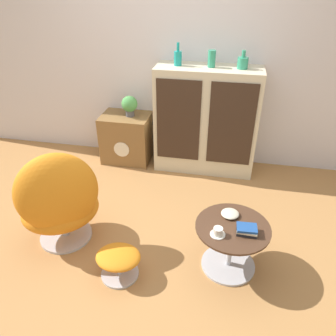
# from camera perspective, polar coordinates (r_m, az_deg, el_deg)

# --- Properties ---
(ground_plane) EXTENTS (12.00, 12.00, 0.00)m
(ground_plane) POSITION_cam_1_polar(r_m,az_deg,el_deg) (3.06, -5.51, -12.18)
(ground_plane) COLOR #A87542
(wall_back) EXTENTS (6.40, 0.06, 2.60)m
(wall_back) POSITION_cam_1_polar(r_m,az_deg,el_deg) (3.90, 0.53, 19.56)
(wall_back) COLOR silver
(wall_back) RESTS_ON ground_plane
(sideboard) EXTENTS (1.15, 0.44, 1.22)m
(sideboard) POSITION_cam_1_polar(r_m,az_deg,el_deg) (3.82, 6.62, 8.19)
(sideboard) COLOR beige
(sideboard) RESTS_ON ground_plane
(tv_console) EXTENTS (0.58, 0.45, 0.59)m
(tv_console) POSITION_cam_1_polar(r_m,az_deg,el_deg) (4.13, -7.18, 5.23)
(tv_console) COLOR brown
(tv_console) RESTS_ON ground_plane
(egg_chair) EXTENTS (0.88, 0.86, 0.92)m
(egg_chair) POSITION_cam_1_polar(r_m,az_deg,el_deg) (2.89, -18.42, -5.60)
(egg_chair) COLOR #B7B7BC
(egg_chair) RESTS_ON ground_plane
(ottoman) EXTENTS (0.35, 0.30, 0.24)m
(ottoman) POSITION_cam_1_polar(r_m,az_deg,el_deg) (2.68, -8.61, -15.52)
(ottoman) COLOR #B7B7BC
(ottoman) RESTS_ON ground_plane
(coffee_table) EXTENTS (0.58, 0.58, 0.42)m
(coffee_table) POSITION_cam_1_polar(r_m,az_deg,el_deg) (2.70, 10.87, -12.66)
(coffee_table) COLOR #B7B7BC
(coffee_table) RESTS_ON ground_plane
(vase_leftmost) EXTENTS (0.08, 0.08, 0.23)m
(vase_leftmost) POSITION_cam_1_polar(r_m,az_deg,el_deg) (3.65, 1.73, 18.65)
(vase_leftmost) COLOR teal
(vase_leftmost) RESTS_ON sideboard
(vase_inner_left) EXTENTS (0.08, 0.08, 0.17)m
(vase_inner_left) POSITION_cam_1_polar(r_m,az_deg,el_deg) (3.61, 7.62, 18.34)
(vase_inner_left) COLOR #2D8E6B
(vase_inner_left) RESTS_ON sideboard
(vase_inner_right) EXTENTS (0.11, 0.11, 0.18)m
(vase_inner_right) POSITION_cam_1_polar(r_m,az_deg,el_deg) (3.60, 12.89, 17.49)
(vase_inner_right) COLOR #2D8E6B
(vase_inner_right) RESTS_ON sideboard
(potted_plant) EXTENTS (0.19, 0.19, 0.25)m
(potted_plant) POSITION_cam_1_polar(r_m,az_deg,el_deg) (3.94, -6.72, 10.87)
(potted_plant) COLOR #4C4C51
(potted_plant) RESTS_ON tv_console
(teacup) EXTENTS (0.11, 0.11, 0.06)m
(teacup) POSITION_cam_1_polar(r_m,az_deg,el_deg) (2.48, 8.68, -10.97)
(teacup) COLOR silver
(teacup) RESTS_ON coffee_table
(book_stack) EXTENTS (0.16, 0.12, 0.06)m
(book_stack) POSITION_cam_1_polar(r_m,az_deg,el_deg) (2.53, 13.56, -10.42)
(book_stack) COLOR black
(book_stack) RESTS_ON coffee_table
(bowl) EXTENTS (0.14, 0.14, 0.04)m
(bowl) POSITION_cam_1_polar(r_m,az_deg,el_deg) (2.67, 10.76, -7.82)
(bowl) COLOR beige
(bowl) RESTS_ON coffee_table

